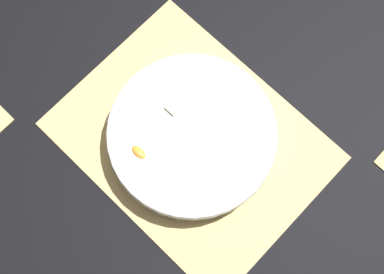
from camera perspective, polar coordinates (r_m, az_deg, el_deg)
ground_plane at (r=0.98m, az=0.00°, el=-0.41°), size 6.00×6.00×0.00m
bamboo_mat_center at (r=0.98m, az=0.00°, el=-0.36°), size 0.46×0.36×0.01m
fruit_salad_bowl at (r=0.95m, az=0.06°, el=0.15°), size 0.30×0.30×0.06m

